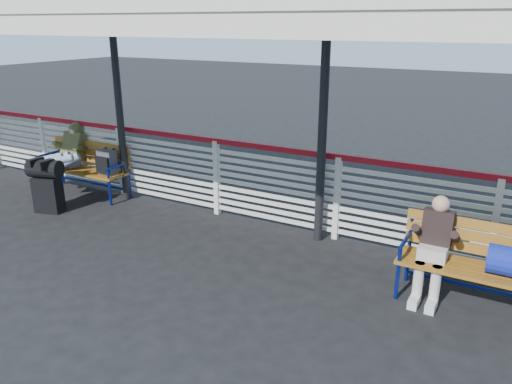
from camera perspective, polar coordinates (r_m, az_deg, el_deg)
The scene contains 8 objects.
ground at distance 6.71m, azimuth -13.45°, elevation -7.55°, with size 60.00×60.00×0.00m, color black.
fence at distance 7.85m, azimuth -4.53°, elevation 2.03°, with size 12.08×0.08×1.24m.
canopy at distance 6.69m, azimuth -10.26°, elevation 19.56°, with size 12.60×3.60×3.16m.
luggage_stack at distance 8.65m, azimuth -22.80°, elevation 0.88°, with size 0.59×0.43×0.87m.
bench_left at distance 9.25m, azimuth -18.32°, elevation 3.20°, with size 1.80×0.56×0.92m.
bench_right at distance 5.78m, azimuth 26.06°, elevation -7.11°, with size 1.80×0.56×0.92m.
traveler_man at distance 9.23m, azimuth -21.32°, elevation 3.75°, with size 0.94×1.54×0.77m.
companion_person at distance 5.81m, azimuth 19.64°, elevation -5.95°, with size 0.32×0.66×1.15m.
Camera 1 is at (4.20, -4.34, 2.92)m, focal length 35.00 mm.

